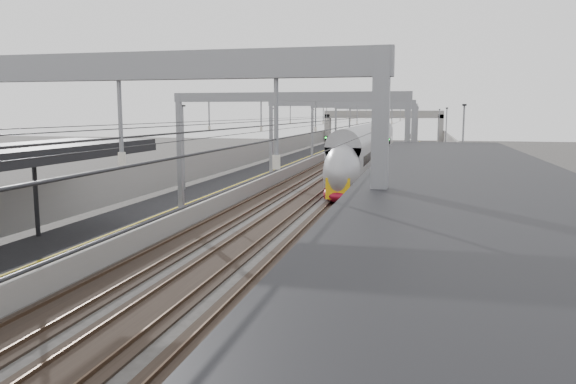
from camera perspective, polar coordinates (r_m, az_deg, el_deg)
The scene contains 13 objects.
platform_left at distance 54.94m, azimuth -2.62°, elevation 1.77°, with size 4.00×120.00×1.00m, color black.
platform_right at distance 52.88m, azimuth 14.30°, elevation 1.28°, with size 4.00×120.00×1.00m, color black.
tracks at distance 53.38m, azimuth 5.67°, elevation 1.07°, with size 11.40×140.00×0.20m.
overhead_line at distance 59.55m, azimuth 6.61°, elevation 7.65°, with size 13.00×140.00×6.60m.
canopy_right at distance 10.66m, azimuth 18.89°, elevation -0.04°, with size 4.40×30.00×4.24m.
overbridge at distance 107.76m, azimuth 9.63°, elevation 7.31°, with size 22.00×2.20×6.90m.
wall_left at distance 55.79m, azimuth -5.80°, elevation 2.97°, with size 0.30×120.00×3.20m, color gray.
wall_right at distance 52.93m, azimuth 17.81°, elevation 2.35°, with size 0.30×120.00×3.20m, color gray.
train at distance 61.38m, azimuth 8.14°, elevation 3.85°, with size 2.70×49.14×4.26m.
bench at distance 16.10m, azimuth 21.17°, elevation -10.20°, with size 0.78×2.02×1.02m.
signal_green at distance 74.69m, azimuth 3.88°, elevation 4.90°, with size 0.32×0.32×3.48m.
signal_red_near at distance 70.41m, azimuth 10.21°, elevation 4.60°, with size 0.32×0.32×3.48m.
signal_red_far at distance 84.10m, azimuth 12.23°, elevation 5.09°, with size 0.32×0.32×3.48m.
Camera 1 is at (6.96, -7.53, 6.51)m, focal length 35.00 mm.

